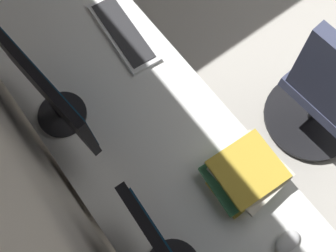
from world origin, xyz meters
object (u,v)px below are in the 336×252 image
(drawer_pedestal, at_px, (142,159))
(mouse_main, at_px, (288,242))
(keyboard_main, at_px, (123,32))
(office_chair, at_px, (330,95))
(book_stack_near, at_px, (246,174))
(monitor_primary, at_px, (46,90))

(drawer_pedestal, relative_size, mouse_main, 6.68)
(keyboard_main, distance_m, office_chair, 1.07)
(book_stack_near, height_order, office_chair, office_chair)
(keyboard_main, xyz_separation_m, office_chair, (-0.75, -0.70, -0.28))
(book_stack_near, bearing_deg, monitor_primary, 33.11)
(drawer_pedestal, xyz_separation_m, office_chair, (-0.33, -0.93, 0.11))
(drawer_pedestal, distance_m, keyboard_main, 0.62)
(monitor_primary, bearing_deg, keyboard_main, -67.72)
(drawer_pedestal, xyz_separation_m, mouse_main, (-0.67, -0.20, 0.40))
(drawer_pedestal, height_order, office_chair, office_chair)
(drawer_pedestal, height_order, monitor_primary, monitor_primary)
(mouse_main, bearing_deg, office_chair, -65.12)
(monitor_primary, distance_m, mouse_main, 1.02)
(monitor_primary, height_order, keyboard_main, monitor_primary)
(drawer_pedestal, distance_m, monitor_primary, 0.69)
(monitor_primary, distance_m, keyboard_main, 0.51)
(mouse_main, xyz_separation_m, book_stack_near, (0.28, -0.03, 0.03))
(book_stack_near, distance_m, office_chair, 0.77)
(drawer_pedestal, distance_m, mouse_main, 0.81)
(monitor_primary, height_order, mouse_main, monitor_primary)
(keyboard_main, distance_m, mouse_main, 1.09)
(monitor_primary, xyz_separation_m, book_stack_near, (-0.64, -0.42, -0.18))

